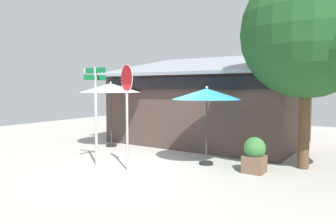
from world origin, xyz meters
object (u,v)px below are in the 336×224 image
at_px(street_sign_post, 96,106).
at_px(patio_umbrella_ivory_left, 111,88).
at_px(shade_tree, 314,34).
at_px(stop_sign, 127,96).
at_px(sidewalk_planter, 254,155).
at_px(patio_umbrella_teal_center, 207,95).

distance_m(street_sign_post, patio_umbrella_ivory_left, 3.26).
bearing_deg(shade_tree, patio_umbrella_ivory_left, -176.29).
xyz_separation_m(stop_sign, sidewalk_planter, (3.18, 1.84, -1.65)).
bearing_deg(stop_sign, shade_tree, 34.35).
height_order(patio_umbrella_ivory_left, shade_tree, shade_tree).
distance_m(patio_umbrella_teal_center, shade_tree, 3.52).
relative_size(stop_sign, sidewalk_planter, 3.03).
relative_size(street_sign_post, patio_umbrella_ivory_left, 1.14).
height_order(street_sign_post, patio_umbrella_ivory_left, street_sign_post).
height_order(shade_tree, sidewalk_planter, shade_tree).
distance_m(street_sign_post, stop_sign, 1.25).
relative_size(street_sign_post, sidewalk_planter, 2.99).
bearing_deg(patio_umbrella_teal_center, patio_umbrella_ivory_left, 172.65).
bearing_deg(shade_tree, street_sign_post, -151.24).
relative_size(stop_sign, patio_umbrella_teal_center, 1.26).
distance_m(patio_umbrella_ivory_left, shade_tree, 7.70).
distance_m(stop_sign, shade_tree, 5.66).
bearing_deg(street_sign_post, patio_umbrella_ivory_left, 125.79).
distance_m(patio_umbrella_ivory_left, sidewalk_planter, 6.58).
relative_size(patio_umbrella_teal_center, shade_tree, 0.41).
distance_m(patio_umbrella_ivory_left, patio_umbrella_teal_center, 4.72).
relative_size(stop_sign, patio_umbrella_ivory_left, 1.16).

